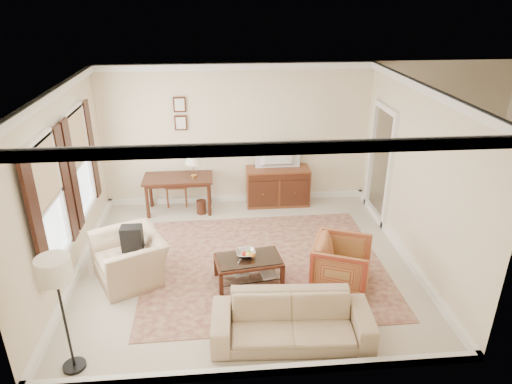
{
  "coord_description": "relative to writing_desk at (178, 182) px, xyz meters",
  "views": [
    {
      "loc": [
        -0.4,
        -6.5,
        4.2
      ],
      "look_at": [
        0.2,
        0.3,
        1.15
      ],
      "focal_mm": 32.0,
      "sensor_mm": 36.0,
      "label": 1
    }
  ],
  "objects": [
    {
      "name": "room_shell",
      "position": [
        1.22,
        -2.06,
        1.83
      ],
      "size": [
        5.51,
        5.01,
        2.91
      ],
      "color": "beige",
      "rests_on": "ground"
    },
    {
      "name": "annex_bedroom",
      "position": [
        5.71,
        -0.91,
        -0.3
      ],
      "size": [
        3.0,
        2.7,
        2.9
      ],
      "color": "beige",
      "rests_on": "ground"
    },
    {
      "name": "window_front",
      "position": [
        -1.48,
        -2.76,
        0.91
      ],
      "size": [
        0.12,
        1.56,
        1.8
      ],
      "primitive_type": null,
      "color": "#CCB284",
      "rests_on": "room_shell"
    },
    {
      "name": "window_rear",
      "position": [
        -1.48,
        -1.16,
        0.91
      ],
      "size": [
        0.12,
        1.56,
        1.8
      ],
      "primitive_type": null,
      "color": "#CCB284",
      "rests_on": "room_shell"
    },
    {
      "name": "doorway",
      "position": [
        3.93,
        -0.56,
        0.43
      ],
      "size": [
        0.1,
        1.12,
        2.25
      ],
      "primitive_type": null,
      "color": "white",
      "rests_on": "room_shell"
    },
    {
      "name": "rug",
      "position": [
        1.51,
        -2.15,
        -0.64
      ],
      "size": [
        3.97,
        3.42,
        0.01
      ],
      "primitive_type": "cube",
      "rotation": [
        0.0,
        0.0,
        0.02
      ],
      "color": "#591D23",
      "rests_on": "room_shell"
    },
    {
      "name": "writing_desk",
      "position": [
        0.0,
        0.0,
        0.0
      ],
      "size": [
        1.38,
        0.69,
        0.75
      ],
      "color": "#3B1B11",
      "rests_on": "room_shell"
    },
    {
      "name": "desk_chair",
      "position": [
        -0.07,
        0.35,
        -0.12
      ],
      "size": [
        0.53,
        0.53,
        1.05
      ],
      "primitive_type": null,
      "rotation": [
        0.0,
        0.0,
        0.2
      ],
      "color": "brown",
      "rests_on": "room_shell"
    },
    {
      "name": "desk_lamp",
      "position": [
        0.32,
        0.0,
        0.36
      ],
      "size": [
        0.32,
        0.32,
        0.5
      ],
      "primitive_type": null,
      "color": "silver",
      "rests_on": "writing_desk"
    },
    {
      "name": "framed_prints",
      "position": [
        0.1,
        0.41,
        1.3
      ],
      "size": [
        0.25,
        0.04,
        0.68
      ],
      "primitive_type": null,
      "color": "#3B1B11",
      "rests_on": "room_shell"
    },
    {
      "name": "sideboard",
      "position": [
        2.04,
        0.16,
        -0.24
      ],
      "size": [
        1.31,
        0.5,
        0.81
      ],
      "primitive_type": "cube",
      "color": "brown",
      "rests_on": "room_shell"
    },
    {
      "name": "tv",
      "position": [
        2.04,
        0.14,
        0.6
      ],
      "size": [
        0.88,
        0.5,
        0.11
      ],
      "primitive_type": "imported",
      "rotation": [
        0.0,
        0.0,
        3.14
      ],
      "color": "black",
      "rests_on": "sideboard"
    },
    {
      "name": "coffee_table",
      "position": [
        1.22,
        -2.61,
        -0.32
      ],
      "size": [
        1.08,
        0.72,
        0.43
      ],
      "rotation": [
        0.0,
        0.0,
        0.14
      ],
      "color": "#3B1B11",
      "rests_on": "room_shell"
    },
    {
      "name": "fruit_bowl",
      "position": [
        1.19,
        -2.53,
        -0.16
      ],
      "size": [
        0.42,
        0.42,
        0.1
      ],
      "primitive_type": "imported",
      "color": "silver",
      "rests_on": "coffee_table"
    },
    {
      "name": "book_a",
      "position": [
        1.01,
        -2.56,
        -0.47
      ],
      "size": [
        0.28,
        0.05,
        0.38
      ],
      "primitive_type": "imported",
      "rotation": [
        0.0,
        0.0,
        -0.05
      ],
      "color": "brown",
      "rests_on": "coffee_table"
    },
    {
      "name": "book_b",
      "position": [
        1.41,
        -2.69,
        -0.48
      ],
      "size": [
        0.28,
        0.08,
        0.38
      ],
      "primitive_type": "imported",
      "rotation": [
        0.0,
        0.0,
        0.17
      ],
      "color": "brown",
      "rests_on": "coffee_table"
    },
    {
      "name": "striped_armchair",
      "position": [
        2.63,
        -2.82,
        -0.22
      ],
      "size": [
        1.03,
        1.05,
        0.85
      ],
      "primitive_type": "imported",
      "rotation": [
        0.0,
        0.0,
        1.19
      ],
      "color": "maroon",
      "rests_on": "room_shell"
    },
    {
      "name": "club_armchair",
      "position": [
        -0.61,
        -2.34,
        -0.16
      ],
      "size": [
        1.13,
        1.31,
        0.97
      ],
      "primitive_type": "imported",
      "rotation": [
        0.0,
        0.0,
        -1.11
      ],
      "color": "tan",
      "rests_on": "room_shell"
    },
    {
      "name": "backpack",
      "position": [
        -0.54,
        -2.32,
        0.09
      ],
      "size": [
        0.33,
        0.38,
        0.4
      ],
      "primitive_type": "cube",
      "rotation": [
        0.0,
        0.0,
        -1.15
      ],
      "color": "black",
      "rests_on": "club_armchair"
    },
    {
      "name": "sofa",
      "position": [
        1.68,
        -3.95,
        -0.24
      ],
      "size": [
        2.09,
        0.72,
        0.8
      ],
      "primitive_type": "imported",
      "rotation": [
        0.0,
        0.0,
        -0.06
      ],
      "color": "tan",
      "rests_on": "room_shell"
    },
    {
      "name": "floor_lamp",
      "position": [
        -1.01,
        -4.2,
        0.65
      ],
      "size": [
        0.38,
        0.38,
        1.55
      ],
      "color": "black",
      "rests_on": "room_shell"
    }
  ]
}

